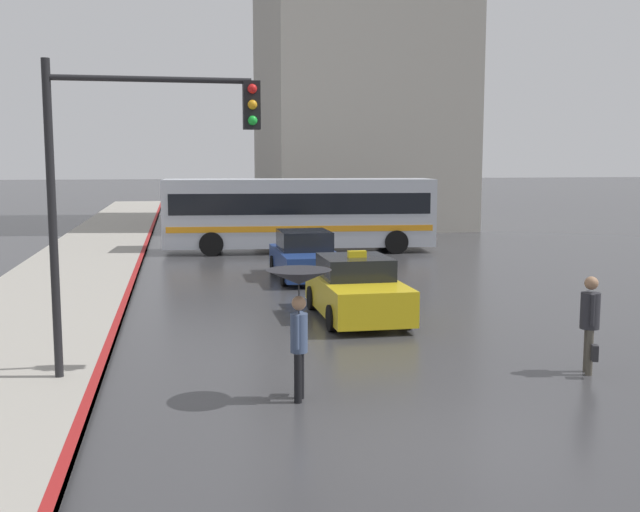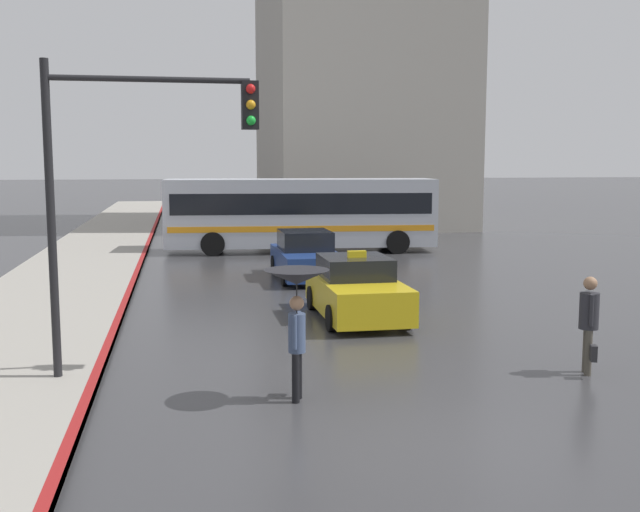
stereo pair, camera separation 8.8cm
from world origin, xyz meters
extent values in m
plane|color=#38383A|center=(0.00, 0.00, 0.00)|extent=(300.00, 300.00, 0.00)
cube|color=maroon|center=(-4.57, 0.00, 0.08)|extent=(0.16, 120.00, 0.16)
cube|color=gold|center=(1.01, 8.00, 0.56)|extent=(1.80, 4.07, 0.80)
cube|color=black|center=(1.01, 8.21, 1.22)|extent=(1.58, 1.83, 0.51)
cylinder|color=black|center=(1.86, 6.74, 0.30)|extent=(0.20, 0.60, 0.60)
cylinder|color=black|center=(0.15, 6.74, 0.30)|extent=(0.20, 0.60, 0.60)
cylinder|color=black|center=(1.86, 9.26, 0.30)|extent=(0.20, 0.60, 0.60)
cylinder|color=black|center=(0.15, 9.26, 0.30)|extent=(0.20, 0.60, 0.60)
cube|color=yellow|center=(1.01, 8.00, 1.55)|extent=(0.44, 0.16, 0.16)
cube|color=navy|center=(0.82, 14.26, 0.54)|extent=(1.80, 4.25, 0.75)
cube|color=black|center=(0.82, 14.48, 1.22)|extent=(1.58, 1.91, 0.61)
cylinder|color=black|center=(1.68, 12.95, 0.30)|extent=(0.20, 0.60, 0.60)
cylinder|color=black|center=(-0.03, 12.95, 0.30)|extent=(0.20, 0.60, 0.60)
cylinder|color=black|center=(1.68, 15.58, 0.30)|extent=(0.20, 0.60, 0.60)
cylinder|color=black|center=(-0.03, 15.58, 0.30)|extent=(0.20, 0.60, 0.60)
cube|color=#B2B7C1|center=(1.79, 21.47, 1.64)|extent=(11.21, 3.41, 2.75)
cube|color=black|center=(1.79, 21.47, 2.05)|extent=(10.66, 3.38, 0.84)
cube|color=orange|center=(1.79, 21.47, 1.05)|extent=(10.88, 3.41, 0.24)
cylinder|color=black|center=(5.74, 22.35, 0.48)|extent=(0.98, 0.36, 0.96)
cylinder|color=black|center=(5.54, 19.96, 0.48)|extent=(0.98, 0.36, 0.96)
cylinder|color=black|center=(-1.68, 22.97, 0.48)|extent=(0.98, 0.36, 0.96)
cylinder|color=black|center=(-1.88, 20.58, 0.48)|extent=(0.98, 0.36, 0.96)
cylinder|color=black|center=(-1.37, 2.02, 0.39)|extent=(0.15, 0.15, 0.78)
cylinder|color=black|center=(-1.30, 2.23, 0.39)|extent=(0.15, 0.15, 0.78)
cylinder|color=#3D4C6B|center=(-1.34, 2.13, 1.09)|extent=(0.35, 0.35, 0.62)
sphere|color=#997051|center=(-1.34, 2.13, 1.56)|extent=(0.23, 0.23, 0.23)
cylinder|color=#3D4C6B|center=(-1.40, 1.96, 1.14)|extent=(0.09, 0.09, 0.53)
cylinder|color=#3D4C6B|center=(-1.28, 2.29, 1.14)|extent=(0.09, 0.09, 0.53)
cone|color=#232328|center=(-1.34, 2.13, 1.97)|extent=(1.02, 1.02, 0.23)
cylinder|color=black|center=(-1.34, 2.13, 1.63)|extent=(0.02, 0.02, 0.67)
cube|color=#262628|center=(-1.30, 2.38, 0.43)|extent=(0.16, 0.20, 0.28)
cylinder|color=#4C473D|center=(3.98, 2.77, 0.41)|extent=(0.15, 0.15, 0.81)
cylinder|color=#4C473D|center=(3.91, 2.57, 0.41)|extent=(0.15, 0.15, 0.81)
cylinder|color=#28282D|center=(3.94, 2.67, 1.14)|extent=(0.43, 0.43, 0.64)
sphere|color=#997051|center=(3.94, 2.67, 1.63)|extent=(0.24, 0.24, 0.24)
cylinder|color=#28282D|center=(4.01, 2.87, 1.18)|extent=(0.09, 0.09, 0.55)
cylinder|color=#28282D|center=(3.88, 2.47, 1.18)|extent=(0.09, 0.09, 0.55)
cube|color=#262628|center=(3.90, 2.38, 0.45)|extent=(0.15, 0.20, 0.28)
cylinder|color=black|center=(-5.17, 3.66, 2.69)|extent=(0.14, 0.14, 5.38)
cylinder|color=black|center=(-3.53, 3.66, 5.08)|extent=(3.28, 0.10, 0.10)
cube|color=black|center=(-1.89, 3.66, 4.68)|extent=(0.28, 0.28, 0.80)
sphere|color=red|center=(-1.89, 3.50, 4.94)|extent=(0.16, 0.16, 0.16)
sphere|color=orange|center=(-1.89, 3.50, 4.68)|extent=(0.16, 0.16, 0.16)
sphere|color=green|center=(-1.89, 3.50, 4.42)|extent=(0.16, 0.16, 0.16)
camera|label=1|loc=(-3.14, -9.14, 3.75)|focal=42.00mm
camera|label=2|loc=(-3.06, -9.16, 3.75)|focal=42.00mm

